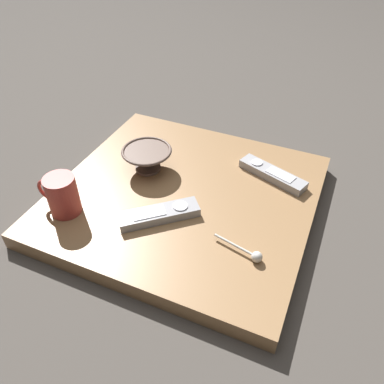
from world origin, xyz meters
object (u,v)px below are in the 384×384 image
(coffee_mug, at_px, (62,195))
(teaspoon, at_px, (252,255))
(cereal_bowl, at_px, (147,158))
(tv_remote_near, at_px, (159,214))
(tv_remote_far, at_px, (272,174))

(coffee_mug, bearing_deg, teaspoon, 94.75)
(cereal_bowl, bearing_deg, tv_remote_near, 36.38)
(tv_remote_near, distance_m, tv_remote_far, 0.34)
(cereal_bowl, bearing_deg, tv_remote_far, 107.26)
(cereal_bowl, distance_m, coffee_mug, 0.26)
(tv_remote_near, bearing_deg, cereal_bowl, -143.62)
(coffee_mug, xyz_separation_m, tv_remote_far, (-0.34, 0.44, -0.04))
(cereal_bowl, height_order, tv_remote_near, cereal_bowl)
(teaspoon, bearing_deg, coffee_mug, -85.25)
(coffee_mug, height_order, tv_remote_far, coffee_mug)
(cereal_bowl, height_order, tv_remote_far, cereal_bowl)
(coffee_mug, xyz_separation_m, teaspoon, (-0.04, 0.47, -0.04))
(coffee_mug, distance_m, tv_remote_far, 0.56)
(cereal_bowl, xyz_separation_m, coffee_mug, (0.24, -0.11, 0.01))
(coffee_mug, distance_m, teaspoon, 0.48)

